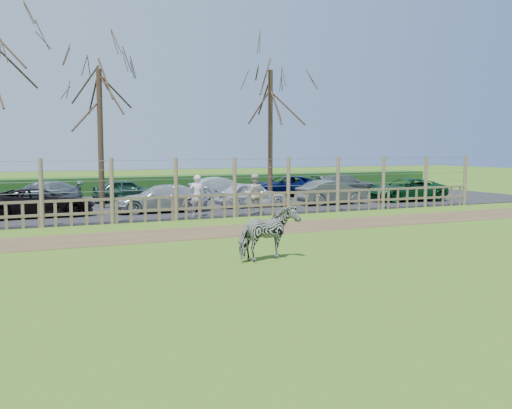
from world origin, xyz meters
name	(u,v)px	position (x,y,z in m)	size (l,w,h in m)	color
ground	(260,255)	(0.00, 0.00, 0.00)	(120.00, 120.00, 0.00)	olive
dirt_strip	(205,232)	(0.00, 4.50, 0.01)	(34.00, 2.80, 0.01)	brown
asphalt	(140,205)	(0.00, 14.50, 0.02)	(44.00, 13.00, 0.04)	#232326
hedge	(114,186)	(0.00, 21.50, 0.55)	(46.00, 2.00, 1.10)	#1E4716
fence	(176,200)	(0.00, 8.00, 0.80)	(30.16, 0.16, 2.50)	brown
tree_mid	(100,105)	(-2.00, 13.50, 4.87)	(4.80, 4.80, 6.83)	#3D2B1E
tree_right	(270,103)	(7.00, 14.00, 5.24)	(4.80, 4.80, 7.35)	#3D2B1E
zebra	(269,233)	(-0.11, -0.76, 0.70)	(0.75, 1.65, 1.40)	gray
visitor_a	(197,196)	(1.08, 8.65, 0.90)	(0.63, 0.41, 1.72)	silver
visitor_b	(254,194)	(3.61, 8.52, 0.90)	(0.84, 0.65, 1.72)	beige
crow	(297,219)	(4.25, 5.81, 0.10)	(0.24, 0.18, 0.20)	black
car_2	(41,202)	(-4.85, 11.25, 0.64)	(1.99, 4.32, 1.20)	black
car_3	(161,198)	(0.13, 10.89, 0.64)	(1.68, 4.13, 1.20)	#ACB1B6
car_4	(251,194)	(4.66, 11.23, 0.64)	(1.42, 3.52, 1.20)	silver
car_5	(332,192)	(8.94, 10.82, 0.64)	(1.27, 3.64, 1.20)	#51575B
car_6	(406,190)	(13.53, 10.75, 0.64)	(1.99, 4.32, 1.20)	#0D4B22
car_9	(40,193)	(-4.58, 16.35, 0.64)	(1.68, 4.13, 1.20)	#515E64
car_10	(127,191)	(-0.28, 16.22, 0.64)	(1.42, 3.52, 1.20)	#254E3A
car_11	(222,188)	(4.94, 15.92, 0.64)	(1.27, 3.64, 1.20)	#ACB8BC
car_12	(285,186)	(8.94, 15.99, 0.64)	(1.99, 4.32, 1.20)	#07124B
car_13	(345,184)	(13.06, 15.89, 0.64)	(1.68, 4.13, 1.20)	#5D665E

